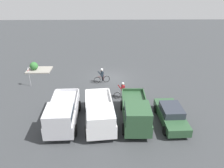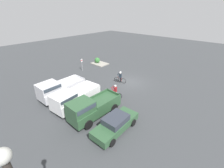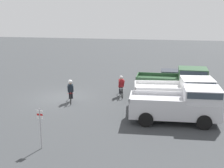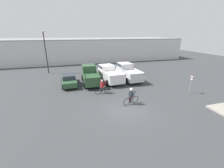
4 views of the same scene
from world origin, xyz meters
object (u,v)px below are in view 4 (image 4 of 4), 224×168
object	(u,v)px
pickup_truck_1	(109,73)
fire_lane_sign	(191,82)
cyclist_0	(131,96)
cyclist_1	(102,86)
pickup_truck_0	(90,74)
sedan_0	(69,80)
lamppost	(45,49)
pickup_truck_2	(128,72)

from	to	relation	value
pickup_truck_1	fire_lane_sign	bearing A→B (deg)	-42.75
pickup_truck_1	cyclist_0	bearing A→B (deg)	-89.84
cyclist_0	cyclist_1	distance (m)	4.01
pickup_truck_0	pickup_truck_1	bearing A→B (deg)	-0.35
sedan_0	fire_lane_sign	distance (m)	14.80
pickup_truck_1	lamppost	world-z (taller)	lamppost
fire_lane_sign	pickup_truck_0	bearing A→B (deg)	145.79
pickup_truck_1	lamppost	distance (m)	11.79
pickup_truck_2	cyclist_0	xyz separation A→B (m)	(-2.80, -7.79, -0.28)
sedan_0	pickup_truck_2	distance (m)	8.40
sedan_0	lamppost	distance (m)	8.78
pickup_truck_0	pickup_truck_2	xyz separation A→B (m)	(5.58, 0.03, -0.01)
sedan_0	fire_lane_sign	bearing A→B (deg)	-27.26
pickup_truck_2	fire_lane_sign	xyz separation A→B (m)	(4.76, -7.06, 0.13)
pickup_truck_0	fire_lane_sign	world-z (taller)	pickup_truck_0
pickup_truck_2	cyclist_0	bearing A→B (deg)	-109.79
pickup_truck_2	cyclist_1	bearing A→B (deg)	-138.17
pickup_truck_2	pickup_truck_0	bearing A→B (deg)	-179.67
pickup_truck_1	cyclist_0	distance (m)	7.74
pickup_truck_1	cyclist_1	size ratio (longest dim) A/B	3.19
pickup_truck_0	lamppost	size ratio (longest dim) A/B	0.78
sedan_0	lamppost	xyz separation A→B (m)	(-3.30, 7.43, 3.33)
sedan_0	cyclist_0	distance (m)	9.35
pickup_truck_2	cyclist_1	distance (m)	6.51
pickup_truck_0	pickup_truck_1	world-z (taller)	pickup_truck_0
sedan_0	fire_lane_sign	xyz separation A→B (m)	(13.15, -6.78, 0.57)
pickup_truck_0	pickup_truck_1	xyz separation A→B (m)	(2.75, -0.02, -0.07)
pickup_truck_2	cyclist_1	size ratio (longest dim) A/B	3.15
fire_lane_sign	pickup_truck_1	bearing A→B (deg)	137.25
sedan_0	pickup_truck_2	world-z (taller)	pickup_truck_2
fire_lane_sign	lamppost	xyz separation A→B (m)	(-16.44, 14.21, 2.76)
cyclist_1	lamppost	bearing A→B (deg)	120.76
fire_lane_sign	lamppost	size ratio (longest dim) A/B	0.31
pickup_truck_1	cyclist_0	world-z (taller)	pickup_truck_1
pickup_truck_1	pickup_truck_2	bearing A→B (deg)	0.98
cyclist_0	pickup_truck_2	bearing A→B (deg)	70.21
sedan_0	pickup_truck_2	bearing A→B (deg)	1.94
cyclist_0	lamppost	world-z (taller)	lamppost
pickup_truck_1	cyclist_0	xyz separation A→B (m)	(0.02, -7.74, -0.22)
cyclist_0	lamppost	xyz separation A→B (m)	(-8.88, 14.93, 3.18)
cyclist_1	pickup_truck_1	bearing A→B (deg)	64.75
pickup_truck_0	sedan_0	bearing A→B (deg)	-174.85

